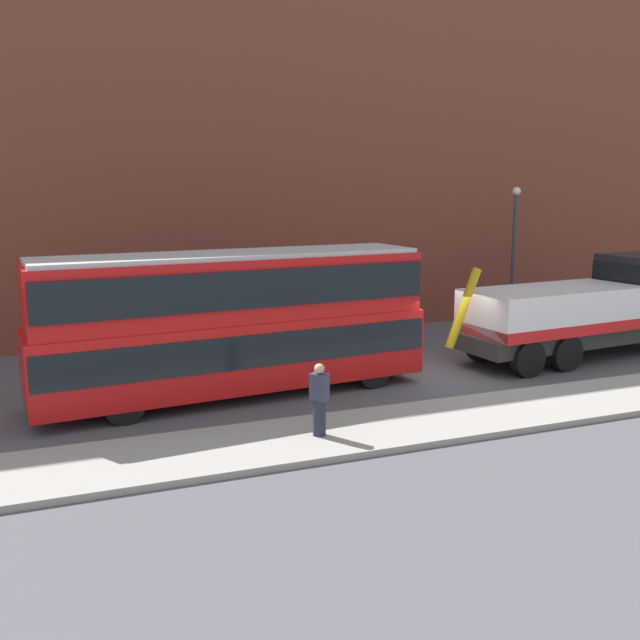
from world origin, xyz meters
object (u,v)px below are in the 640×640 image
street_lamp (514,244)px  recovery_tow_truck (591,307)px  pedestrian_onlooker (319,401)px  double_decker_bus (234,318)px

street_lamp → recovery_tow_truck: bearing=-100.4°
pedestrian_onlooker → double_decker_bus: bearing=64.9°
recovery_tow_truck → street_lamp: 6.21m
recovery_tow_truck → double_decker_bus: size_ratio=0.91×
recovery_tow_truck → pedestrian_onlooker: 12.52m
pedestrian_onlooker → street_lamp: street_lamp is taller
recovery_tow_truck → street_lamp: (1.08, 5.87, 1.71)m
double_decker_bus → street_lamp: street_lamp is taller
recovery_tow_truck → pedestrian_onlooker: size_ratio=5.98×
recovery_tow_truck → pedestrian_onlooker: bearing=-165.0°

